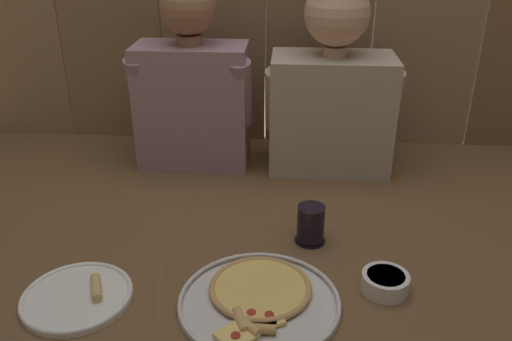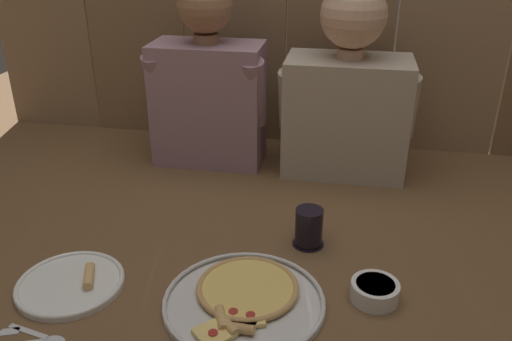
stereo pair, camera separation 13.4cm
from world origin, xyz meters
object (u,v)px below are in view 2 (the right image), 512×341
Objects in this scene: pizza_tray at (245,298)px; diner_right at (348,88)px; dinner_plate at (71,283)px; dipping_bowl at (375,290)px; drinking_glass at (309,228)px; diner_left at (208,81)px.

pizza_tray is 0.58× the size of diner_right.
dinner_plate is 2.28× the size of dipping_bowl.
diner_right is at bearing 75.46° from pizza_tray.
pizza_tray is at bearing -115.03° from drinking_glass.
drinking_glass is 0.17× the size of diner_right.
diner_left is at bearing 110.25° from pizza_tray.
diner_left is (-0.54, 0.66, 0.26)m from dipping_bowl.
dipping_bowl is at bearing -49.45° from drinking_glass.
diner_left is (0.14, 0.74, 0.27)m from dinner_plate.
drinking_glass is (0.52, 0.27, 0.04)m from dinner_plate.
dinner_plate is at bearing -128.43° from diner_right.
drinking_glass is 0.95× the size of dipping_bowl.
drinking_glass is at bearing -98.44° from diner_right.
dipping_bowl reaches higher than pizza_tray.
dinner_plate is 0.98m from diner_right.
drinking_glass is 0.17× the size of diner_left.
dinner_plate is at bearing -173.29° from dipping_bowl.
diner_right is (0.07, 0.47, 0.23)m from drinking_glass.
dinner_plate is (-0.40, -0.02, -0.00)m from pizza_tray.
drinking_glass is (0.12, 0.25, 0.04)m from pizza_tray.
dipping_bowl is at bearing -50.39° from diner_left.
diner_left reaches higher than drinking_glass.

